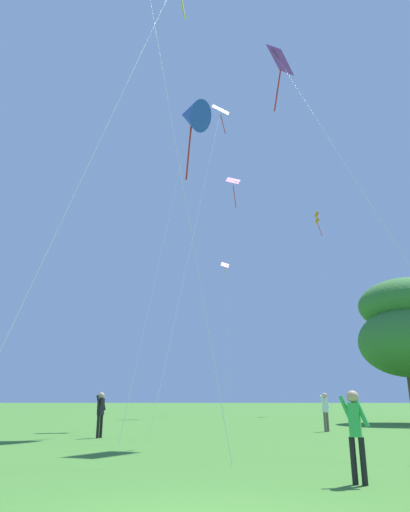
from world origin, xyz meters
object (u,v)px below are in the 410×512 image
Objects in this scene: kite_black_large at (219,123)px; person_near_tree at (326,408)px; tree_right_cluster at (408,325)px; kite_purple_streamer at (283,73)px; kite_blue_delta at (191,116)px; kite_orange_box at (317,220)px; person_foreground_watcher at (356,427)px; kite_red_high at (225,275)px; person_in_red_shirt at (101,410)px; kite_pink_low at (233,192)px.

kite_black_large reaches higher than person_near_tree.
kite_black_large reaches higher than tree_right_cluster.
kite_purple_streamer reaches higher than kite_blue_delta.
kite_orange_box is 44.68m from person_foreground_watcher.
kite_black_large is 27.40m from person_foreground_watcher.
kite_black_large is (-2.94, 9.12, 3.12)m from kite_purple_streamer.
kite_red_high is 9.42× the size of person_in_red_shirt.
kite_orange_box is (10.33, -1.89, 5.95)m from kite_red_high.
person_in_red_shirt is at bearing -133.21° from kite_blue_delta.
kite_blue_delta is 6.19m from kite_black_large.
kite_orange_box reaches higher than kite_purple_streamer.
kite_purple_streamer is 19.19m from person_foreground_watcher.
kite_black_large is at bearing -120.69° from kite_orange_box.
kite_pink_low is at bearing 130.88° from tree_right_cluster.
kite_red_high reaches higher than person_in_red_shirt.
person_in_red_shirt is at bearing -147.36° from tree_right_cluster.
kite_purple_streamer is 18.09m from person_in_red_shirt.
kite_purple_streamer is 6.17m from kite_blue_delta.
kite_pink_low is at bearing -155.82° from kite_orange_box.
tree_right_cluster is (10.95, 22.05, 5.30)m from person_foreground_watcher.
person_foreground_watcher is at bearing -56.19° from person_in_red_shirt.
kite_purple_streamer is 0.87× the size of kite_orange_box.
tree_right_cluster is at bearing -49.12° from kite_pink_low.
person_in_red_shirt is 0.18× the size of tree_right_cluster.
kite_orange_box is at bearing 74.65° from person_near_tree.
kite_purple_streamer reaches higher than person_foreground_watcher.
kite_blue_delta is 19.94m from tree_right_cluster.
kite_orange_box is (13.39, 24.70, 3.33)m from kite_blue_delta.
kite_orange_box is 13.21× the size of person_foreground_watcher.
tree_right_cluster is (10.82, -12.50, -15.78)m from kite_pink_low.
tree_right_cluster is at bearing 32.64° from person_in_red_shirt.
kite_purple_streamer is at bearing -72.14° from kite_black_large.
person_in_red_shirt is at bearing -120.66° from kite_black_large.
tree_right_cluster is at bearing 44.41° from person_near_tree.
kite_red_high is at bearing 83.42° from kite_blue_delta.
tree_right_cluster is (17.99, 11.52, 5.24)m from person_in_red_shirt.
kite_red_high is 30.03m from person_near_tree.
kite_orange_box is at bearing 73.18° from kite_purple_streamer.
person_near_tree is at bearing 64.87° from kite_purple_streamer.
kite_purple_streamer is 0.84× the size of kite_black_large.
person_in_red_shirt is (-6.49, -30.24, -13.72)m from kite_red_high.
kite_purple_streamer reaches higher than tree_right_cluster.
kite_pink_low is 13.60× the size of person_near_tree.
person_near_tree is at bearing -105.35° from kite_orange_box.
person_foreground_watcher is (3.62, -14.17, -16.41)m from kite_blue_delta.
kite_orange_box reaches higher than kite_red_high.
person_near_tree is 10.74m from person_in_red_shirt.
person_near_tree is at bearing 78.07° from person_foreground_watcher.
person_in_red_shirt is at bearing -120.68° from kite_orange_box.
kite_blue_delta is at bearing 139.97° from kite_purple_streamer.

